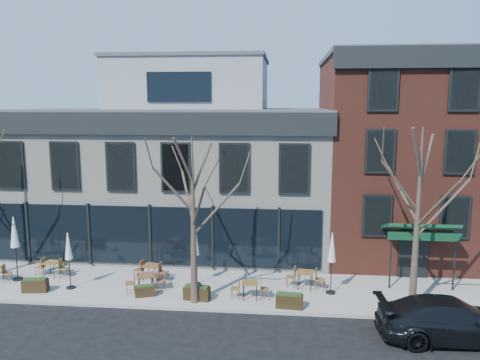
{
  "coord_description": "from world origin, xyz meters",
  "views": [
    {
      "loc": [
        6.75,
        -22.47,
        8.52
      ],
      "look_at": [
        4.38,
        2.0,
        4.49
      ],
      "focal_mm": 35.0,
      "sensor_mm": 36.0,
      "label": 1
    }
  ],
  "objects": [
    {
      "name": "ground",
      "position": [
        0.0,
        0.0,
        0.0
      ],
      "size": [
        120.0,
        120.0,
        0.0
      ],
      "primitive_type": "plane",
      "color": "black",
      "rests_on": "ground"
    },
    {
      "name": "sidewalk_front",
      "position": [
        3.25,
        -2.15,
        0.07
      ],
      "size": [
        33.5,
        4.7,
        0.15
      ],
      "primitive_type": "cube",
      "color": "gray",
      "rests_on": "ground"
    },
    {
      "name": "sidewalk_side",
      "position": [
        -11.25,
        6.0,
        0.07
      ],
      "size": [
        4.5,
        12.0,
        0.15
      ],
      "primitive_type": "cube",
      "color": "gray",
      "rests_on": "ground"
    },
    {
      "name": "corner_building",
      "position": [
        0.07,
        5.07,
        4.72
      ],
      "size": [
        18.39,
        10.39,
        11.1
      ],
      "color": "beige",
      "rests_on": "ground"
    },
    {
      "name": "red_brick_building",
      "position": [
        13.0,
        4.98,
        5.64
      ],
      "size": [
        8.2,
        11.78,
        11.18
      ],
      "color": "maroon",
      "rests_on": "ground"
    },
    {
      "name": "tree_mid",
      "position": [
        3.01,
        -3.9,
        3.79
      ],
      "size": [
        3.5,
        3.55,
        7.04
      ],
      "color": "#382B21",
      "rests_on": "sidewalk_front"
    },
    {
      "name": "tree_right",
      "position": [
        12.01,
        -3.9,
        4.02
      ],
      "size": [
        3.72,
        3.77,
        7.48
      ],
      "color": "#382B21",
      "rests_on": "sidewalk_front"
    },
    {
      "name": "parked_sedan",
      "position": [
        12.85,
        -5.91,
        0.77
      ],
      "size": [
        5.44,
        2.47,
        1.54
      ],
      "primitive_type": "imported",
      "rotation": [
        0.0,
        0.0,
        1.63
      ],
      "color": "black",
      "rests_on": "ground"
    },
    {
      "name": "cafe_set_1",
      "position": [
        -4.52,
        -1.61,
        0.61
      ],
      "size": [
        1.72,
        0.74,
        0.9
      ],
      "color": "brown",
      "rests_on": "sidewalk_front"
    },
    {
      "name": "cafe_set_2",
      "position": [
        0.59,
        -2.98,
        0.64
      ],
      "size": [
        1.85,
        1.08,
        0.96
      ],
      "color": "brown",
      "rests_on": "sidewalk_front"
    },
    {
      "name": "cafe_set_3",
      "position": [
        0.45,
        -1.63,
        0.62
      ],
      "size": [
        1.79,
        0.82,
        0.92
      ],
      "color": "brown",
      "rests_on": "sidewalk_front"
    },
    {
      "name": "cafe_set_4",
      "position": [
        5.33,
        -3.31,
        0.61
      ],
      "size": [
        1.72,
        0.72,
        0.9
      ],
      "color": "brown",
      "rests_on": "sidewalk_front"
    },
    {
      "name": "cafe_set_5",
      "position": [
        7.76,
        -1.89,
        0.64
      ],
      "size": [
        1.84,
        0.83,
        0.95
      ],
      "color": "brown",
      "rests_on": "sidewalk_front"
    },
    {
      "name": "umbrella_0",
      "position": [
        -5.93,
        -2.22,
        2.34
      ],
      "size": [
        0.5,
        0.5,
        3.11
      ],
      "color": "black",
      "rests_on": "sidewalk_front"
    },
    {
      "name": "umbrella_1",
      "position": [
        -2.95,
        -2.96,
        2.01
      ],
      "size": [
        0.42,
        0.42,
        2.63
      ],
      "color": "black",
      "rests_on": "sidewalk_front"
    },
    {
      "name": "umbrella_2",
      "position": [
        2.69,
        -1.95,
        2.09
      ],
      "size": [
        0.44,
        0.44,
        2.75
      ],
      "color": "black",
      "rests_on": "sidewalk_front"
    },
    {
      "name": "umbrella_4",
      "position": [
        8.87,
        -2.38,
        2.12
      ],
      "size": [
        0.45,
        0.45,
        2.79
      ],
      "color": "black",
      "rests_on": "sidewalk_front"
    },
    {
      "name": "planter_0",
      "position": [
        -4.34,
        -3.5,
        0.46
      ],
      "size": [
        1.15,
        0.58,
        0.61
      ],
      "color": "black",
      "rests_on": "sidewalk_front"
    },
    {
      "name": "planter_1",
      "position": [
        0.73,
        -3.5,
        0.4
      ],
      "size": [
        0.96,
        0.63,
        0.5
      ],
      "color": "black",
      "rests_on": "sidewalk_front"
    },
    {
      "name": "planter_2",
      "position": [
        3.06,
        -3.65,
        0.46
      ],
      "size": [
        1.17,
        0.58,
        0.63
      ],
      "color": "black",
      "rests_on": "sidewalk_front"
    },
    {
      "name": "planter_3",
      "position": [
        7.03,
        -4.08,
        0.46
      ],
      "size": [
        1.15,
        0.55,
        0.62
      ],
      "color": "black",
      "rests_on": "sidewalk_front"
    }
  ]
}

